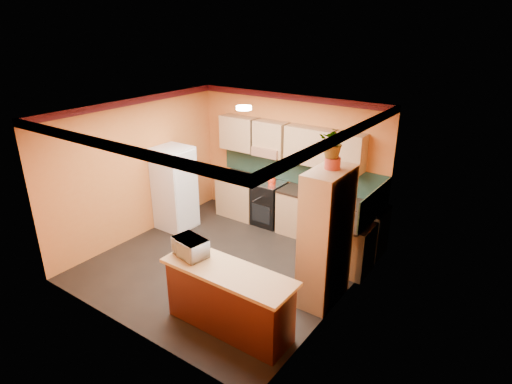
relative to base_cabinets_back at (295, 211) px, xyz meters
The scene contains 15 objects.
room_shell 2.27m from the base_cabinets_back, 102.32° to the right, with size 4.24×4.24×2.72m.
base_cabinets_back is the anchor object (origin of this frame).
countertop_back 0.46m from the base_cabinets_back, 90.00° to the right, with size 3.65×0.62×0.04m, color black.
stove 0.63m from the base_cabinets_back, behind, with size 0.58×0.58×0.91m, color black.
kettle 0.77m from the base_cabinets_back, behind, with size 0.17×0.17×0.18m, color red, non-canonical shape.
sink 0.92m from the base_cabinets_back, ahead, with size 0.48×0.40×0.03m, color silver.
base_cabinets_right 1.62m from the base_cabinets_back, 26.99° to the right, with size 0.60×0.80×0.88m, color tan.
countertop_right 1.69m from the base_cabinets_back, 26.99° to the right, with size 0.62×0.80×0.04m, color black.
fridge 2.46m from the base_cabinets_back, 149.92° to the right, with size 0.68×0.66×1.70m, color white.
pantry 2.35m from the base_cabinets_back, 48.79° to the right, with size 0.48×0.90×2.10m, color tan.
fern_pot 2.83m from the base_cabinets_back, 47.95° to the right, with size 0.22×0.22×0.16m, color #AC3A29.
fern 3.03m from the base_cabinets_back, 47.95° to the right, with size 0.39×0.34×0.44m, color tan.
breakfast_bar 3.16m from the base_cabinets_back, 76.22° to the right, with size 1.80×0.55×0.88m, color #4F2112.
bar_top 3.20m from the base_cabinets_back, 76.22° to the right, with size 1.90×0.65×0.05m, color tan.
microwave 3.14m from the base_cabinets_back, 88.41° to the right, with size 0.48×0.33×0.27m, color white.
Camera 1 is at (4.20, -5.02, 4.01)m, focal length 30.00 mm.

